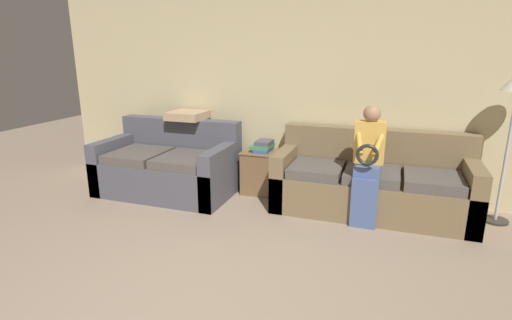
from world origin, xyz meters
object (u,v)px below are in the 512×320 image
(couch_side, at_px, (169,168))
(child_left_seated, at_px, (368,161))
(side_shelf, at_px, (263,171))
(throw_pillow, at_px, (188,115))
(couch_main, at_px, (372,184))
(book_stack, at_px, (263,146))

(couch_side, distance_m, child_left_seated, 2.47)
(side_shelf, xyz_separation_m, throw_pillow, (-1.03, -0.03, 0.67))
(throw_pillow, bearing_deg, couch_side, -108.93)
(couch_side, height_order, throw_pillow, throw_pillow)
(couch_main, relative_size, book_stack, 6.78)
(couch_side, relative_size, book_stack, 5.29)
(couch_main, relative_size, side_shelf, 3.92)
(couch_main, xyz_separation_m, book_stack, (-1.35, 0.18, 0.29))
(couch_main, bearing_deg, book_stack, 172.56)
(child_left_seated, bearing_deg, couch_main, 82.56)
(side_shelf, bearing_deg, book_stack, 125.30)
(couch_side, xyz_separation_m, throw_pillow, (0.12, 0.34, 0.63))
(couch_side, height_order, side_shelf, couch_side)
(book_stack, bearing_deg, throw_pillow, -177.93)
(couch_main, height_order, child_left_seated, child_left_seated)
(child_left_seated, height_order, book_stack, child_left_seated)
(child_left_seated, bearing_deg, side_shelf, 158.20)
(book_stack, height_order, throw_pillow, throw_pillow)
(couch_side, height_order, book_stack, couch_side)
(couch_main, distance_m, child_left_seated, 0.50)
(book_stack, bearing_deg, child_left_seated, -21.90)
(couch_side, relative_size, side_shelf, 3.06)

